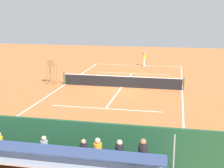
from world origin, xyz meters
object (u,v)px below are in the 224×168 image
(courtside_bench, at_px, (103,149))
(tennis_player, at_px, (144,57))
(bleacher_stand, at_px, (51,159))
(tennis_racket, at_px, (139,65))
(equipment_bag, at_px, (64,154))
(tennis_net, at_px, (122,81))
(tennis_ball_far, at_px, (123,67))
(tennis_ball_near, at_px, (131,70))
(umpire_chair, at_px, (52,69))

(courtside_bench, xyz_separation_m, tennis_player, (0.75, -23.82, 0.46))
(bleacher_stand, xyz_separation_m, courtside_bench, (-1.48, -2.08, -0.39))
(tennis_racket, bearing_deg, equipment_bag, 89.11)
(courtside_bench, relative_size, tennis_player, 0.93)
(tennis_net, distance_m, courtside_bench, 13.36)
(courtside_bench, bearing_deg, tennis_ball_far, -82.39)
(courtside_bench, height_order, tennis_ball_far, courtside_bench)
(equipment_bag, relative_size, tennis_ball_near, 13.64)
(tennis_player, bearing_deg, umpire_chair, 56.66)
(umpire_chair, height_order, tennis_ball_far, umpire_chair)
(umpire_chair, bearing_deg, bleacher_stand, 112.17)
(courtside_bench, bearing_deg, tennis_racket, -86.83)
(tennis_net, height_order, bleacher_stand, bleacher_stand)
(tennis_racket, xyz_separation_m, tennis_ball_near, (0.55, 2.94, 0.02))
(courtside_bench, distance_m, tennis_player, 23.84)
(tennis_player, distance_m, tennis_ball_near, 2.99)
(tennis_player, xyz_separation_m, tennis_ball_far, (2.28, 1.12, -0.98))
(tennis_racket, height_order, tennis_ball_near, tennis_ball_near)
(tennis_racket, bearing_deg, tennis_player, 148.91)
(tennis_ball_near, xyz_separation_m, tennis_ball_far, (1.15, -1.47, 0.00))
(tennis_player, relative_size, tennis_racket, 3.33)
(tennis_net, height_order, tennis_player, tennis_player)
(tennis_racket, height_order, tennis_ball_far, tennis_ball_far)
(equipment_bag, bearing_deg, tennis_net, -90.84)
(tennis_player, distance_m, tennis_ball_far, 2.72)
(tennis_ball_near, bearing_deg, umpire_chair, 53.93)
(tennis_player, relative_size, tennis_ball_near, 29.18)
(tennis_net, relative_size, bleacher_stand, 1.14)
(equipment_bag, bearing_deg, tennis_player, -92.31)
(tennis_ball_near, bearing_deg, tennis_player, -113.70)
(umpire_chair, bearing_deg, equipment_bag, 114.20)
(courtside_bench, relative_size, tennis_racket, 3.11)
(bleacher_stand, distance_m, tennis_player, 25.91)
(umpire_chair, relative_size, courtside_bench, 1.19)
(equipment_bag, distance_m, tennis_racket, 24.31)
(tennis_ball_far, bearing_deg, tennis_racket, -139.03)
(tennis_net, relative_size, courtside_bench, 5.72)
(bleacher_stand, bearing_deg, tennis_ball_far, -86.42)
(tennis_net, height_order, equipment_bag, tennis_net)
(tennis_player, distance_m, tennis_racket, 1.21)
(tennis_ball_near, bearing_deg, equipment_bag, 90.45)
(umpire_chair, height_order, tennis_racket, umpire_chair)
(courtside_bench, relative_size, tennis_ball_far, 27.27)
(tennis_net, bearing_deg, tennis_racket, -90.95)
(tennis_net, xyz_separation_m, tennis_ball_far, (1.51, -9.43, -0.47))
(bleacher_stand, bearing_deg, equipment_bag, -83.18)
(bleacher_stand, bearing_deg, umpire_chair, -67.83)
(tennis_racket, distance_m, tennis_ball_far, 2.24)
(equipment_bag, height_order, tennis_ball_far, equipment_bag)
(umpire_chair, distance_m, tennis_racket, 12.74)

